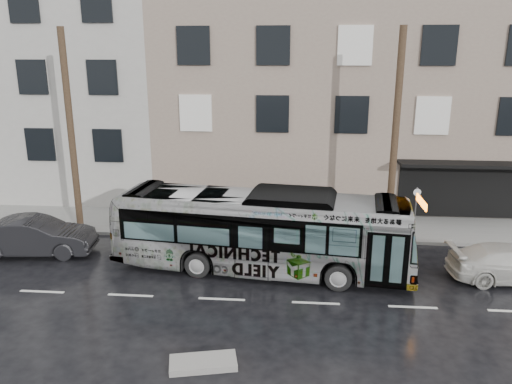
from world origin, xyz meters
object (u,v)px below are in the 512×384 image
sign_post (415,214)px  white_sedan (511,263)px  bus (262,231)px  utility_pole_front (395,138)px  dark_sedan (35,236)px  utility_pole_rear (71,134)px

sign_post → white_sedan: size_ratio=0.53×
bus → white_sedan: (9.23, -0.12, -0.93)m
utility_pole_front → sign_post: size_ratio=3.75×
bus → dark_sedan: (-9.44, 0.69, -0.80)m
white_sedan → dark_sedan: 18.69m
utility_pole_rear → bus: (8.67, -3.27, -3.07)m
utility_pole_front → bus: (-5.33, -3.27, -3.07)m
white_sedan → dark_sedan: dark_sedan is taller
utility_pole_front → utility_pole_rear: size_ratio=1.00×
sign_post → dark_sedan: size_ratio=0.50×
utility_pole_rear → bus: 9.76m
sign_post → white_sedan: bearing=-50.4°
white_sedan → bus: bearing=85.5°
utility_pole_front → sign_post: utility_pole_front is taller
sign_post → white_sedan: 4.45m
sign_post → bus: bearing=-153.1°
sign_post → white_sedan: sign_post is taller
bus → dark_sedan: size_ratio=2.38×
utility_pole_front → sign_post: 3.48m
sign_post → bus: bus is taller
utility_pole_rear → white_sedan: size_ratio=1.99×
sign_post → utility_pole_front: bearing=180.0°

